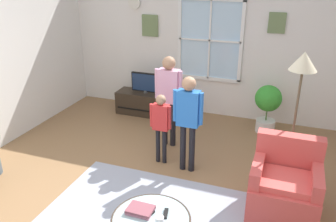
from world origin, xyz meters
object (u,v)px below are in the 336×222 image
tv_stand (146,103)px  cup (160,221)px  television (146,83)px  remote_near_books (149,215)px  book_stack (140,210)px  remote_near_cup (166,213)px  person_pink_shirt (169,91)px  person_red_shirt (161,121)px  floor_lamp (302,76)px  coffee_table (151,220)px  armchair (285,186)px  person_blue_shirt (188,114)px  potted_plant_by_window (268,104)px

tv_stand → cup: bearing=-64.5°
television → remote_near_books: (1.43, -3.20, -0.21)m
book_stack → remote_near_cup: book_stack is taller
remote_near_books → person_pink_shirt: bearing=105.2°
person_red_shirt → floor_lamp: 1.94m
television → floor_lamp: floor_lamp is taller
coffee_table → floor_lamp: (1.21, 1.69, 1.10)m
television → armchair: size_ratio=0.64×
coffee_table → person_pink_shirt: (-0.62, 2.20, 0.52)m
person_blue_shirt → person_red_shirt: 0.47m
person_red_shirt → television: bearing=120.4°
armchair → person_red_shirt: (-1.73, 0.52, 0.33)m
cup → tv_stand: bearing=115.5°
remote_near_cup → floor_lamp: size_ratio=0.08×
tv_stand → armchair: size_ratio=1.30×
remote_near_cup → person_red_shirt: size_ratio=0.13×
person_red_shirt → potted_plant_by_window: size_ratio=1.25×
potted_plant_by_window → floor_lamp: floor_lamp is taller
armchair → cup: armchair is taller
coffee_table → book_stack: size_ratio=3.04×
book_stack → coffee_table: bearing=-20.5°
remote_near_books → person_blue_shirt: 1.62m
tv_stand → armchair: (2.65, -2.10, 0.11)m
armchair → coffee_table: (-1.20, -1.13, 0.06)m
television → armchair: armchair is taller
cup → person_pink_shirt: bearing=107.9°
book_stack → floor_lamp: (1.35, 1.64, 1.06)m
tv_stand → person_red_shirt: size_ratio=1.08×
tv_stand → remote_near_cup: size_ratio=8.08×
person_blue_shirt → floor_lamp: size_ratio=0.77×
floor_lamp → remote_near_books: bearing=-126.7°
potted_plant_by_window → book_stack: bearing=-106.2°
cup → person_red_shirt: (-0.65, 1.71, 0.20)m
cup → book_stack: bearing=156.6°
person_red_shirt → book_stack: bearing=-75.9°
remote_near_cup → person_pink_shirt: person_pink_shirt is taller
remote_near_books → person_blue_shirt: (-0.09, 1.56, 0.43)m
armchair → book_stack: armchair is taller
tv_stand → armchair: bearing=-38.3°
remote_near_books → person_red_shirt: person_red_shirt is taller
television → floor_lamp: 3.20m
remote_near_books → remote_near_cup: 0.16m
tv_stand → person_red_shirt: (0.92, -1.57, 0.44)m
book_stack → person_pink_shirt: 2.26m
television → remote_near_cup: size_ratio=3.98×
person_blue_shirt → person_pink_shirt: bearing=128.9°
cup → person_pink_shirt: size_ratio=0.06×
potted_plant_by_window → remote_near_books: bearing=-104.4°
coffee_table → person_pink_shirt: 2.35m
remote_near_books → person_red_shirt: size_ratio=0.13×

